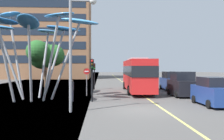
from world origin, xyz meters
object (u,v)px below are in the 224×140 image
object	(u,v)px
traffic_light_kerb_far	(91,69)
traffic_light_island_mid	(94,70)
car_parked_mid	(182,85)
car_parked_far	(171,82)
street_lamp	(77,38)
traffic_light_kerb_near	(92,71)
pedestrian	(72,90)
car_parked_near	(214,92)
no_entry_sign	(87,78)
red_bus	(137,74)
leaf_sculpture	(36,29)

from	to	relation	value
traffic_light_kerb_far	traffic_light_island_mid	distance (m)	5.88
car_parked_mid	car_parked_far	distance (m)	5.91
traffic_light_island_mid	street_lamp	xyz separation A→B (m)	(-0.67, -14.99, 2.21)
traffic_light_kerb_near	car_parked_mid	xyz separation A→B (m)	(8.44, 3.34, -1.38)
car_parked_far	pedestrian	xyz separation A→B (m)	(-10.77, -8.72, -0.15)
car_parked_near	street_lamp	distance (m)	10.51
traffic_light_kerb_far	no_entry_sign	distance (m)	1.08
street_lamp	traffic_light_island_mid	bearing A→B (deg)	87.45
car_parked_near	pedestrian	size ratio (longest dim) A/B	2.31
red_bus	leaf_sculpture	distance (m)	11.96
traffic_light_kerb_near	car_parked_near	world-z (taller)	traffic_light_kerb_near
leaf_sculpture	red_bus	bearing A→B (deg)	31.29
traffic_light_island_mid	no_entry_sign	distance (m)	6.44
traffic_light_kerb_near	no_entry_sign	bearing A→B (deg)	99.07
no_entry_sign	traffic_light_island_mid	bearing A→B (deg)	84.89
traffic_light_island_mid	car_parked_far	bearing A→B (deg)	-9.04
traffic_light_island_mid	car_parked_mid	size ratio (longest dim) A/B	0.83
red_bus	pedestrian	world-z (taller)	red_bus
car_parked_mid	car_parked_far	xyz separation A→B (m)	(0.66, 5.87, -0.05)
leaf_sculpture	no_entry_sign	bearing A→B (deg)	32.29
car_parked_mid	no_entry_sign	bearing A→B (deg)	174.04
traffic_light_kerb_near	pedestrian	size ratio (longest dim) A/B	1.91
pedestrian	no_entry_sign	size ratio (longest dim) A/B	0.67
leaf_sculpture	traffic_light_island_mid	world-z (taller)	leaf_sculpture
traffic_light_island_mid	car_parked_mid	world-z (taller)	traffic_light_island_mid
leaf_sculpture	traffic_light_kerb_near	world-z (taller)	leaf_sculpture
traffic_light_kerb_far	car_parked_near	xyz separation A→B (m)	(9.10, -7.03, -1.64)
traffic_light_kerb_far	street_lamp	xyz separation A→B (m)	(-0.55, -9.12, 1.97)
red_bus	traffic_light_kerb_near	xyz separation A→B (m)	(-4.76, -7.50, 0.41)
car_parked_far	car_parked_near	bearing A→B (deg)	-91.18
leaf_sculpture	car_parked_mid	world-z (taller)	leaf_sculpture
traffic_light_island_mid	no_entry_sign	bearing A→B (deg)	-95.11
red_bus	car_parked_near	size ratio (longest dim) A/B	2.80
traffic_light_kerb_far	traffic_light_island_mid	size ratio (longest dim) A/B	1.11
car_parked_far	leaf_sculpture	bearing A→B (deg)	-151.56
car_parked_near	car_parked_far	world-z (taller)	car_parked_far
car_parked_near	no_entry_sign	world-z (taller)	no_entry_sign
leaf_sculpture	traffic_light_kerb_near	distance (m)	6.28
traffic_light_island_mid	street_lamp	bearing A→B (deg)	-92.55
traffic_light_island_mid	no_entry_sign	size ratio (longest dim) A/B	1.22
traffic_light_kerb_near	car_parked_mid	bearing A→B (deg)	21.56
traffic_light_island_mid	car_parked_mid	bearing A→B (deg)	-40.63
car_parked_mid	no_entry_sign	distance (m)	9.20
car_parked_mid	no_entry_sign	world-z (taller)	no_entry_sign
traffic_light_kerb_far	street_lamp	world-z (taller)	street_lamp
traffic_light_island_mid	car_parked_near	world-z (taller)	traffic_light_island_mid
car_parked_far	pedestrian	size ratio (longest dim) A/B	2.57
traffic_light_kerb_far	pedestrian	bearing A→B (deg)	-108.44
leaf_sculpture	traffic_light_kerb_near	size ratio (longest dim) A/B	3.06
traffic_light_kerb_near	no_entry_sign	xyz separation A→B (m)	(-0.68, 4.29, -0.70)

